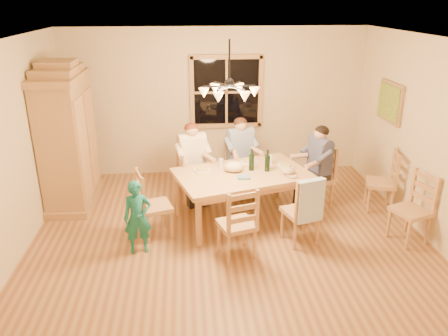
{
  "coord_description": "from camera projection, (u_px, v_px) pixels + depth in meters",
  "views": [
    {
      "loc": [
        -0.55,
        -5.42,
        3.17
      ],
      "look_at": [
        -0.06,
        0.1,
        0.99
      ],
      "focal_mm": 35.0,
      "sensor_mm": 36.0,
      "label": 1
    }
  ],
  "objects": [
    {
      "name": "chair_end_left",
      "position": [
        156.0,
        216.0,
        6.12
      ],
      "size": [
        0.53,
        0.54,
        0.99
      ],
      "rotation": [
        0.0,
        0.0,
        -1.28
      ],
      "color": "tan",
      "rests_on": "floor"
    },
    {
      "name": "chair_near_left",
      "position": [
        237.0,
        235.0,
        5.64
      ],
      "size": [
        0.54,
        0.53,
        0.99
      ],
      "rotation": [
        0.0,
        0.0,
        0.29
      ],
      "color": "tan",
      "rests_on": "floor"
    },
    {
      "name": "wine_bottle_a",
      "position": [
        252.0,
        160.0,
        6.45
      ],
      "size": [
        0.08,
        0.08,
        0.33
      ],
      "primitive_type": "cylinder",
      "color": "black",
      "rests_on": "dining_table"
    },
    {
      "name": "cap",
      "position": [
        288.0,
        171.0,
        6.34
      ],
      "size": [
        0.2,
        0.2,
        0.11
      ],
      "primitive_type": "ellipsoid",
      "color": "tan",
      "rests_on": "dining_table"
    },
    {
      "name": "chandelier",
      "position": [
        229.0,
        90.0,
        5.47
      ],
      "size": [
        0.77,
        0.68,
        0.71
      ],
      "color": "black",
      "rests_on": "ceiling"
    },
    {
      "name": "armoire",
      "position": [
        68.0,
        141.0,
        6.88
      ],
      "size": [
        0.66,
        1.4,
        2.3
      ],
      "color": "#A77948",
      "rests_on": "floor"
    },
    {
      "name": "plate_slate",
      "position": [
        286.0,
        166.0,
        6.66
      ],
      "size": [
        0.26,
        0.26,
        0.02
      ],
      "primitive_type": "cylinder",
      "color": "white",
      "rests_on": "dining_table"
    },
    {
      "name": "chair_spare_back",
      "position": [
        379.0,
        192.0,
        6.89
      ],
      "size": [
        0.53,
        0.54,
        0.99
      ],
      "rotation": [
        0.0,
        0.0,
        1.29
      ],
      "color": "tan",
      "rests_on": "floor"
    },
    {
      "name": "ceiling",
      "position": [
        229.0,
        39.0,
        5.25
      ],
      "size": [
        5.5,
        5.0,
        0.02
      ],
      "primitive_type": "cube",
      "color": "white",
      "rests_on": "wall_back"
    },
    {
      "name": "floor",
      "position": [
        229.0,
        235.0,
        6.23
      ],
      "size": [
        5.5,
        5.5,
        0.0
      ],
      "primitive_type": "plane",
      "color": "brown",
      "rests_on": "ground"
    },
    {
      "name": "plate_woman",
      "position": [
        202.0,
        170.0,
        6.49
      ],
      "size": [
        0.26,
        0.26,
        0.02
      ],
      "primitive_type": "cylinder",
      "color": "white",
      "rests_on": "dining_table"
    },
    {
      "name": "chair_far_right",
      "position": [
        240.0,
        176.0,
        7.49
      ],
      "size": [
        0.54,
        0.53,
        0.99
      ],
      "rotation": [
        0.0,
        0.0,
        3.43
      ],
      "color": "tan",
      "rests_on": "floor"
    },
    {
      "name": "wine_glass_a",
      "position": [
        221.0,
        163.0,
        6.59
      ],
      "size": [
        0.06,
        0.06,
        0.14
      ],
      "primitive_type": "cylinder",
      "color": "silver",
      "rests_on": "dining_table"
    },
    {
      "name": "painting",
      "position": [
        390.0,
        102.0,
        6.99
      ],
      "size": [
        0.06,
        0.78,
        0.64
      ],
      "color": "#A77948",
      "rests_on": "wall_right"
    },
    {
      "name": "chair_near_right",
      "position": [
        300.0,
        222.0,
        5.97
      ],
      "size": [
        0.54,
        0.53,
        0.99
      ],
      "rotation": [
        0.0,
        0.0,
        0.29
      ],
      "color": "tan",
      "rests_on": "floor"
    },
    {
      "name": "adult_plaid_man",
      "position": [
        240.0,
        146.0,
        7.29
      ],
      "size": [
        0.49,
        0.51,
        0.87
      ],
      "rotation": [
        0.0,
        0.0,
        3.43
      ],
      "color": "#314987",
      "rests_on": "floor"
    },
    {
      "name": "plate_plaid",
      "position": [
        249.0,
        162.0,
        6.81
      ],
      "size": [
        0.26,
        0.26,
        0.02
      ],
      "primitive_type": "cylinder",
      "color": "white",
      "rests_on": "dining_table"
    },
    {
      "name": "adult_woman",
      "position": [
        192.0,
        153.0,
        7.0
      ],
      "size": [
        0.49,
        0.51,
        0.87
      ],
      "rotation": [
        0.0,
        0.0,
        3.43
      ],
      "color": "beige",
      "rests_on": "floor"
    },
    {
      "name": "window",
      "position": [
        226.0,
        92.0,
        7.97
      ],
      "size": [
        1.3,
        0.06,
        1.3
      ],
      "color": "black",
      "rests_on": "wall_back"
    },
    {
      "name": "chair_end_right",
      "position": [
        316.0,
        187.0,
        7.04
      ],
      "size": [
        0.53,
        0.54,
        0.99
      ],
      "rotation": [
        0.0,
        0.0,
        1.86
      ],
      "color": "tan",
      "rests_on": "floor"
    },
    {
      "name": "wine_bottle_b",
      "position": [
        267.0,
        160.0,
        6.42
      ],
      "size": [
        0.08,
        0.08,
        0.33
      ],
      "primitive_type": "cylinder",
      "color": "black",
      "rests_on": "dining_table"
    },
    {
      "name": "chair_spare_front",
      "position": [
        409.0,
        221.0,
        5.99
      ],
      "size": [
        0.54,
        0.55,
        0.99
      ],
      "rotation": [
        0.0,
        0.0,
        1.9
      ],
      "color": "tan",
      "rests_on": "floor"
    },
    {
      "name": "cloth_bundle",
      "position": [
        234.0,
        167.0,
        6.43
      ],
      "size": [
        0.28,
        0.22,
        0.15
      ],
      "primitive_type": "ellipsoid",
      "color": "beige",
      "rests_on": "dining_table"
    },
    {
      "name": "chair_far_left",
      "position": [
        193.0,
        183.0,
        7.19
      ],
      "size": [
        0.54,
        0.53,
        0.99
      ],
      "rotation": [
        0.0,
        0.0,
        3.43
      ],
      "color": "tan",
      "rests_on": "floor"
    },
    {
      "name": "wine_glass_b",
      "position": [
        271.0,
        159.0,
        6.74
      ],
      "size": [
        0.06,
        0.06,
        0.14
      ],
      "primitive_type": "cylinder",
      "color": "silver",
      "rests_on": "dining_table"
    },
    {
      "name": "napkin",
      "position": [
        244.0,
        177.0,
        6.21
      ],
      "size": [
        0.21,
        0.19,
        0.03
      ],
      "primitive_type": "cube",
      "rotation": [
        0.0,
        0.0,
        0.29
      ],
      "color": "#557B9C",
      "rests_on": "dining_table"
    },
    {
      "name": "towel",
      "position": [
        310.0,
        201.0,
        5.66
      ],
      "size": [
        0.39,
        0.21,
        0.58
      ],
      "primitive_type": "cube",
      "rotation": [
        0.0,
        0.0,
        0.29
      ],
      "color": "#B7D1F8",
      "rests_on": "chair_near_right"
    },
    {
      "name": "dining_table",
      "position": [
        242.0,
        179.0,
        6.45
      ],
      "size": [
        2.16,
        1.66,
        0.76
      ],
      "rotation": [
        0.0,
        0.0,
        0.29
      ],
      "color": "tan",
      "rests_on": "floor"
    },
    {
      "name": "wall_right",
      "position": [
        429.0,
        140.0,
        5.97
      ],
      "size": [
        0.02,
        5.0,
        2.7
      ],
      "primitive_type": "cube",
      "color": "beige",
      "rests_on": "floor"
    },
    {
      "name": "adult_slate_man",
      "position": [
        319.0,
        156.0,
        6.85
      ],
      "size": [
        0.51,
        0.49,
        0.87
      ],
      "rotation": [
        0.0,
        0.0,
        1.86
      ],
      "color": "#44496E",
      "rests_on": "floor"
    },
    {
      "name": "wall_back",
      "position": [
        215.0,
        103.0,
        8.06
      ],
      "size": [
        5.5,
        0.02,
        2.7
      ],
      "primitive_type": "cube",
      "color": "beige",
      "rests_on": "floor"
    },
    {
      "name": "wall_left",
      "position": [
        13.0,
        151.0,
        5.51
      ],
      "size": [
        0.02,
        5.0,
        2.7
      ],
      "primitive_type": "cube",
      "color": "beige",
      "rests_on": "floor"
    },
    {
      "name": "child",
      "position": [
        138.0,
        217.0,
        5.66
      ],
      "size": [
        0.4,
        0.29,
        1.0
      ],
      "primitive_type": "imported",
      "rotation": [
        0.0,
        0.0,
        0.15
      ],
      "color": "#197471",
      "rests_on": "floor"
    }
  ]
}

